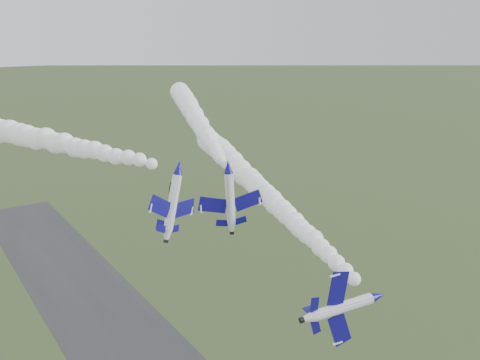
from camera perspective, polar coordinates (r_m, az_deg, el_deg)
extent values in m
cylinder|color=white|center=(66.84, 14.48, -11.90)|extent=(2.95, 7.63, 1.46)
cone|color=navy|center=(63.61, 17.04, -13.62)|extent=(1.83, 2.22, 1.46)
cone|color=white|center=(70.11, 12.28, -10.38)|extent=(1.75, 1.87, 1.46)
cylinder|color=black|center=(70.77, 11.88, -10.10)|extent=(0.83, 0.67, 0.74)
ellipsoid|color=black|center=(65.76, 15.85, -12.45)|extent=(1.47, 2.71, 0.97)
cube|color=navy|center=(65.97, 14.00, -9.68)|extent=(0.94, 2.20, 4.09)
cube|color=navy|center=(68.66, 14.06, -13.62)|extent=(0.94, 2.20, 4.09)
cube|color=navy|center=(68.84, 12.63, -9.60)|extent=(0.45, 1.01, 1.78)
cube|color=navy|center=(70.23, 12.68, -11.66)|extent=(0.45, 1.01, 1.78)
cube|color=navy|center=(69.93, 13.56, -10.44)|extent=(2.21, 1.79, 0.29)
cylinder|color=white|center=(78.83, -6.55, 1.29)|extent=(4.78, 8.08, 1.81)
cone|color=navy|center=(75.77, -3.62, 0.76)|extent=(2.48, 2.63, 1.81)
cone|color=white|center=(81.96, -9.16, 1.75)|extent=(2.33, 2.28, 1.81)
cylinder|color=black|center=(82.60, -9.65, 1.84)|extent=(1.07, 0.88, 0.91)
ellipsoid|color=black|center=(77.55, -5.32, 1.47)|extent=(2.18, 3.00, 1.20)
cube|color=navy|center=(77.12, -8.32, 1.48)|extent=(4.76, 3.75, 1.50)
cube|color=navy|center=(81.54, -5.74, 1.05)|extent=(4.76, 3.75, 1.50)
cube|color=navy|center=(80.25, -9.42, 1.79)|extent=(2.10, 1.68, 0.69)
cube|color=navy|center=(82.56, -8.03, 1.56)|extent=(2.10, 1.68, 0.69)
cube|color=navy|center=(81.25, -8.45, 2.51)|extent=(1.30, 1.70, 2.03)
cylinder|color=white|center=(84.37, -1.26, 1.42)|extent=(4.10, 8.26, 1.54)
cone|color=navy|center=(79.52, -0.40, 0.52)|extent=(2.15, 2.53, 1.54)
cone|color=white|center=(89.08, -2.01, 2.19)|extent=(2.02, 2.16, 1.54)
cylinder|color=black|center=(90.01, -2.14, 2.33)|extent=(0.93, 0.81, 0.78)
ellipsoid|color=black|center=(82.25, -0.94, 1.43)|extent=(1.88, 2.99, 1.02)
cube|color=navy|center=(84.59, -3.31, 1.23)|extent=(5.01, 3.67, 0.36)
cube|color=navy|center=(85.81, 0.52, 1.67)|extent=(5.01, 3.67, 0.36)
cube|color=navy|center=(87.95, -2.87, 1.95)|extent=(2.20, 1.65, 0.19)
cube|color=navy|center=(88.58, -0.90, 2.17)|extent=(2.20, 1.65, 0.19)
cube|color=navy|center=(87.72, -1.90, 2.82)|extent=(0.72, 1.55, 2.15)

